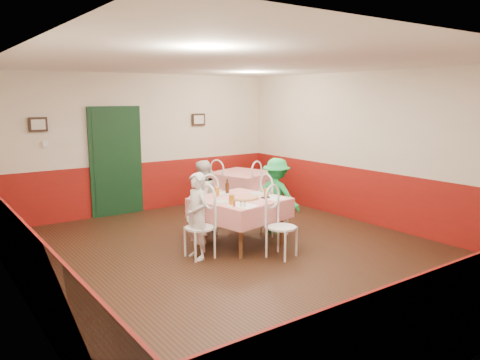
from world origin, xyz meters
TOP-DOWN VIEW (x-y plane):
  - floor at (0.00, 0.00)m, footprint 7.00×7.00m
  - ceiling at (0.00, 0.00)m, footprint 7.00×7.00m
  - back_wall at (0.00, 3.50)m, footprint 6.00×0.10m
  - left_wall at (-3.00, 0.00)m, footprint 0.10×7.00m
  - right_wall at (3.00, 0.00)m, footprint 0.10×7.00m
  - wainscot_back at (0.00, 3.48)m, footprint 6.00×0.03m
  - wainscot_front at (0.00, -3.48)m, footprint 6.00×0.03m
  - wainscot_left at (-2.98, 0.00)m, footprint 0.03×7.00m
  - wainscot_right at (2.98, 0.00)m, footprint 0.03×7.00m
  - door at (-0.60, 3.45)m, footprint 0.96×0.06m
  - picture_left at (-2.00, 3.45)m, footprint 0.32×0.03m
  - picture_right at (1.30, 3.45)m, footprint 0.32×0.03m
  - thermostat at (-1.90, 3.45)m, footprint 0.10×0.03m
  - main_table at (0.26, 0.43)m, footprint 1.42×1.42m
  - second_table at (1.79, 2.52)m, footprint 1.41×1.41m
  - chair_left at (-0.58, 0.27)m, footprint 0.43×0.43m
  - chair_right at (1.10, 0.58)m, footprint 0.45×0.45m
  - chair_far at (0.10, 1.26)m, footprint 0.42×0.42m
  - chair_near at (0.42, -0.41)m, footprint 0.53×0.53m
  - chair_second_a at (1.04, 2.52)m, footprint 0.53×0.53m
  - chair_second_b at (1.79, 1.77)m, footprint 0.53×0.53m
  - pizza at (0.30, 0.37)m, footprint 0.52×0.52m
  - plate_left at (-0.14, 0.37)m, footprint 0.29×0.29m
  - plate_right at (0.67, 0.51)m, footprint 0.29×0.29m
  - plate_far at (0.18, 0.85)m, footprint 0.29×0.29m
  - glass_a at (-0.11, 0.11)m, footprint 0.10×0.10m
  - glass_b at (0.65, 0.26)m, footprint 0.09×0.09m
  - glass_c at (0.04, 0.77)m, footprint 0.09×0.09m
  - beer_bottle at (0.28, 0.82)m, footprint 0.07×0.07m
  - shaker_a at (-0.08, -0.07)m, footprint 0.04×0.04m
  - shaker_b at (-0.04, -0.11)m, footprint 0.04×0.04m
  - shaker_c at (-0.15, -0.01)m, footprint 0.04×0.04m
  - menu_left at (-0.00, -0.01)m, footprint 0.41×0.47m
  - menu_right at (0.71, 0.14)m, footprint 0.31×0.41m
  - wallet at (0.59, 0.20)m, footprint 0.12×0.11m
  - diner_left at (-0.63, 0.26)m, footprint 0.31×0.47m
  - diner_far at (0.09, 1.31)m, footprint 0.75×0.68m
  - diner_right at (1.14, 0.59)m, footprint 0.77×0.97m

SIDE VIEW (x-z plane):
  - floor at x=0.00m, z-range 0.00..0.00m
  - main_table at x=0.26m, z-range -0.01..0.76m
  - second_table at x=1.79m, z-range -0.01..0.76m
  - chair_left at x=-0.58m, z-range 0.00..0.90m
  - chair_right at x=1.10m, z-range 0.00..0.90m
  - chair_far at x=0.10m, z-range 0.00..0.90m
  - chair_near at x=0.42m, z-range 0.00..0.90m
  - chair_second_a at x=1.04m, z-range 0.00..0.90m
  - chair_second_b at x=1.79m, z-range 0.00..0.90m
  - wainscot_back at x=0.00m, z-range 0.00..1.00m
  - wainscot_front at x=0.00m, z-range 0.00..1.00m
  - wainscot_left at x=-2.98m, z-range 0.00..1.00m
  - wainscot_right at x=2.98m, z-range 0.00..1.00m
  - diner_left at x=-0.63m, z-range 0.00..1.27m
  - diner_far at x=0.09m, z-range 0.00..1.27m
  - diner_right at x=1.14m, z-range 0.00..1.31m
  - menu_left at x=0.00m, z-range 0.76..0.76m
  - menu_right at x=0.71m, z-range 0.76..0.76m
  - plate_left at x=-0.14m, z-range 0.76..0.77m
  - plate_right at x=0.67m, z-range 0.76..0.77m
  - plate_far at x=0.18m, z-range 0.76..0.77m
  - wallet at x=0.59m, z-range 0.76..0.78m
  - pizza at x=0.30m, z-range 0.76..0.79m
  - shaker_a at x=-0.08m, z-range 0.76..0.85m
  - shaker_b at x=-0.04m, z-range 0.76..0.85m
  - shaker_c at x=-0.15m, z-range 0.76..0.85m
  - glass_c at x=0.04m, z-range 0.76..0.90m
  - glass_b at x=0.65m, z-range 0.76..0.90m
  - glass_a at x=-0.11m, z-range 0.76..0.91m
  - beer_bottle at x=0.28m, z-range 0.76..0.98m
  - door at x=-0.60m, z-range 0.00..2.10m
  - back_wall at x=0.00m, z-range 0.00..2.80m
  - left_wall at x=-3.00m, z-range 0.00..2.80m
  - right_wall at x=3.00m, z-range 0.00..2.80m
  - thermostat at x=-1.90m, z-range 1.45..1.55m
  - picture_left at x=-2.00m, z-range 1.72..1.98m
  - picture_right at x=1.30m, z-range 1.72..1.98m
  - ceiling at x=0.00m, z-range 2.80..2.80m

